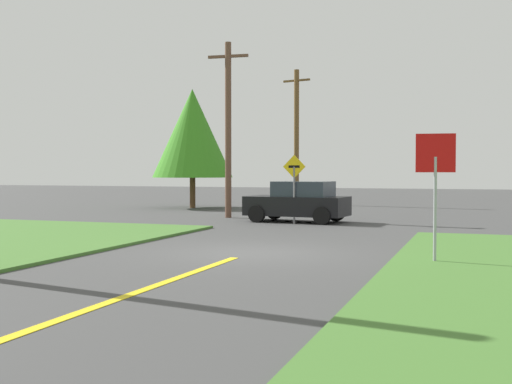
# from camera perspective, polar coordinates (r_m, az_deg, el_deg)

# --- Properties ---
(ground_plane) EXTENTS (120.00, 120.00, 0.00)m
(ground_plane) POSITION_cam_1_polar(r_m,az_deg,el_deg) (15.83, -0.62, -5.48)
(ground_plane) COLOR #424242
(lane_stripe_center) EXTENTS (0.20, 14.00, 0.01)m
(lane_stripe_center) POSITION_cam_1_polar(r_m,az_deg,el_deg) (8.86, -18.99, -11.42)
(lane_stripe_center) COLOR yellow
(lane_stripe_center) RESTS_ON ground
(stop_sign) EXTENTS (0.84, 0.14, 2.84)m
(stop_sign) POSITION_cam_1_polar(r_m,az_deg,el_deg) (14.27, 15.81, 1.82)
(stop_sign) COLOR #9EA0A8
(stop_sign) RESTS_ON ground
(car_approaching_junction) EXTENTS (4.11, 2.33, 1.62)m
(car_approaching_junction) POSITION_cam_1_polar(r_m,az_deg,el_deg) (25.34, 3.85, -0.89)
(car_approaching_junction) COLOR black
(car_approaching_junction) RESTS_ON ground
(utility_pole_mid) EXTENTS (1.80, 0.27, 7.60)m
(utility_pole_mid) POSITION_cam_1_polar(r_m,az_deg,el_deg) (27.68, -2.51, 5.85)
(utility_pole_mid) COLOR brown
(utility_pole_mid) RESTS_ON ground
(utility_pole_far) EXTENTS (1.78, 0.50, 8.22)m
(utility_pole_far) POSITION_cam_1_polar(r_m,az_deg,el_deg) (39.06, 3.66, 5.10)
(utility_pole_far) COLOR brown
(utility_pole_far) RESTS_ON ground
(direction_sign) EXTENTS (0.91, 0.08, 2.65)m
(direction_sign) POSITION_cam_1_polar(r_m,az_deg,el_deg) (24.43, 3.45, 1.00)
(direction_sign) COLOR slate
(direction_sign) RESTS_ON ground
(oak_tree_left) EXTENTS (4.42, 4.42, 6.54)m
(oak_tree_left) POSITION_cam_1_polar(r_m,az_deg,el_deg) (35.17, -5.73, 5.27)
(oak_tree_left) COLOR brown
(oak_tree_left) RESTS_ON ground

